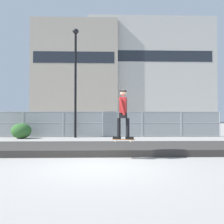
# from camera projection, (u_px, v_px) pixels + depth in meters

# --- Properties ---
(ground_plane) EXTENTS (120.00, 120.00, 0.00)m
(ground_plane) POSITION_uv_depth(u_px,v_px,m) (99.00, 166.00, 6.78)
(ground_plane) COLOR gray
(gravel_berm) EXTENTS (12.49, 3.13, 0.26)m
(gravel_berm) POSITION_uv_depth(u_px,v_px,m) (101.00, 148.00, 9.77)
(gravel_berm) COLOR #33302D
(gravel_berm) RESTS_ON ground_plane
(skateboard) EXTENTS (0.82, 0.36, 0.07)m
(skateboard) POSITION_uv_depth(u_px,v_px,m) (123.00, 140.00, 7.91)
(skateboard) COLOR #9E5B33
(skater) EXTENTS (0.73, 0.62, 1.71)m
(skater) POSITION_uv_depth(u_px,v_px,m) (123.00, 111.00, 7.93)
(skater) COLOR black
(skater) RESTS_ON skateboard
(chain_fence) EXTENTS (17.27, 0.06, 1.85)m
(chain_fence) POSITION_uv_depth(u_px,v_px,m) (103.00, 124.00, 16.70)
(chain_fence) COLOR gray
(chain_fence) RESTS_ON ground_plane
(street_lamp) EXTENTS (0.44, 0.44, 7.73)m
(street_lamp) POSITION_uv_depth(u_px,v_px,m) (76.00, 71.00, 16.27)
(street_lamp) COLOR black
(street_lamp) RESTS_ON ground_plane
(parked_car_near) EXTENTS (4.48, 2.11, 1.66)m
(parked_car_near) POSITION_uv_depth(u_px,v_px,m) (38.00, 124.00, 19.73)
(parked_car_near) COLOR black
(parked_car_near) RESTS_ON ground_plane
(parked_car_mid) EXTENTS (4.49, 2.13, 1.66)m
(parked_car_mid) POSITION_uv_depth(u_px,v_px,m) (102.00, 124.00, 19.57)
(parked_car_mid) COLOR navy
(parked_car_mid) RESTS_ON ground_plane
(library_building) EXTENTS (19.10, 13.72, 23.27)m
(library_building) POSITION_uv_depth(u_px,v_px,m) (78.00, 76.00, 56.65)
(library_building) COLOR #9E9384
(library_building) RESTS_ON ground_plane
(office_block) EXTENTS (29.24, 12.21, 24.36)m
(office_block) POSITION_uv_depth(u_px,v_px,m) (148.00, 74.00, 57.47)
(office_block) COLOR #B2AFA8
(office_block) RESTS_ON ground_plane
(shrub_left) EXTENTS (1.34, 1.10, 1.04)m
(shrub_left) POSITION_uv_depth(u_px,v_px,m) (21.00, 131.00, 15.50)
(shrub_left) COLOR #2D5B28
(shrub_left) RESTS_ON ground_plane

